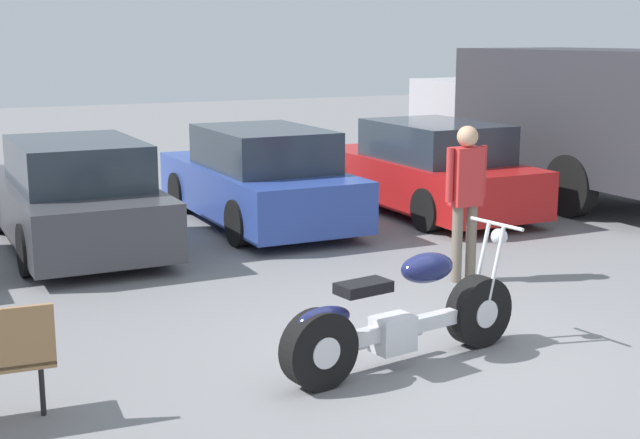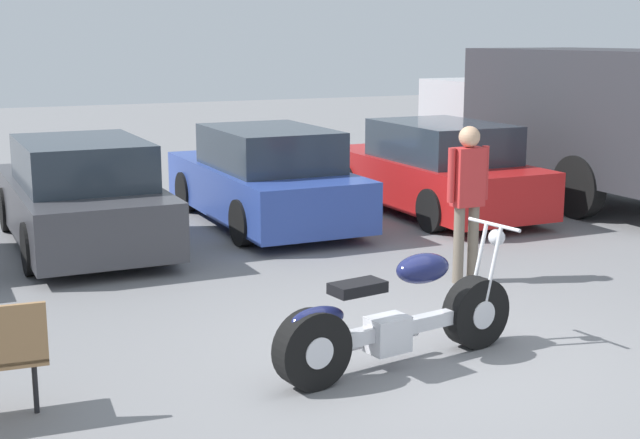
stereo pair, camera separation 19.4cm
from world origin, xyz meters
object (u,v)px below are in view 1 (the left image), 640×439
object	(u,v)px
parked_car_blue	(259,179)
person_standing	(466,189)
delivery_truck	(570,115)
motorcycle	(401,319)
parked_car_dark_grey	(76,197)
parked_car_red	(428,170)

from	to	relation	value
parked_car_blue	person_standing	distance (m)	4.06
delivery_truck	motorcycle	bearing A→B (deg)	-140.04
parked_car_dark_grey	parked_car_red	distance (m)	5.42
parked_car_dark_grey	parked_car_blue	xyz separation A→B (m)	(2.71, 0.35, 0.00)
parked_car_dark_grey	delivery_truck	distance (m)	8.27
parked_car_red	person_standing	world-z (taller)	person_standing
parked_car_blue	parked_car_red	xyz separation A→B (m)	(2.71, -0.33, 0.00)
delivery_truck	person_standing	bearing A→B (deg)	-142.12
parked_car_dark_grey	person_standing	bearing A→B (deg)	-45.11
parked_car_blue	person_standing	bearing A→B (deg)	-77.57
motorcycle	parked_car_red	world-z (taller)	parked_car_red
motorcycle	parked_car_red	bearing A→B (deg)	55.41
parked_car_dark_grey	motorcycle	bearing A→B (deg)	-74.18
parked_car_dark_grey	parked_car_red	bearing A→B (deg)	0.23
parked_car_red	person_standing	size ratio (longest dim) A/B	2.41
parked_car_dark_grey	parked_car_blue	bearing A→B (deg)	7.41
parked_car_red	delivery_truck	distance (m)	2.92
parked_car_blue	delivery_truck	xyz separation A→B (m)	(5.53, -0.32, 0.75)
motorcycle	parked_car_red	xyz separation A→B (m)	(3.84, 5.57, 0.25)
motorcycle	delivery_truck	bearing A→B (deg)	39.96
parked_car_dark_grey	parked_car_red	size ratio (longest dim) A/B	1.00
parked_car_dark_grey	person_standing	size ratio (longest dim) A/B	2.41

